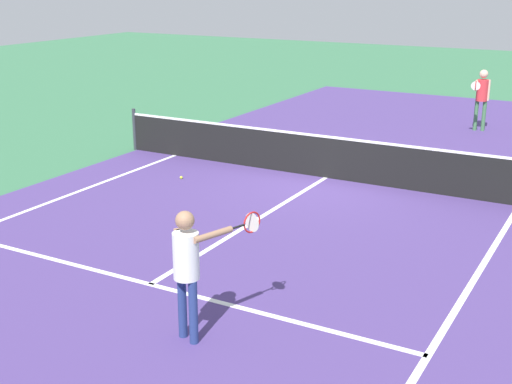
# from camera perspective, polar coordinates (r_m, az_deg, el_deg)

# --- Properties ---
(ground_plane) EXTENTS (60.00, 60.00, 0.00)m
(ground_plane) POSITION_cam_1_polar(r_m,az_deg,el_deg) (15.59, 5.75, 1.18)
(ground_plane) COLOR #38724C
(court_surface_inbounds) EXTENTS (10.62, 24.40, 0.00)m
(court_surface_inbounds) POSITION_cam_1_polar(r_m,az_deg,el_deg) (15.59, 5.75, 1.18)
(court_surface_inbounds) COLOR #4C387A
(court_surface_inbounds) RESTS_ON ground_plane
(line_sideline_right) EXTENTS (0.10, 11.89, 0.01)m
(line_sideline_right) POSITION_cam_1_polar(r_m,az_deg,el_deg) (9.12, 14.69, -11.60)
(line_sideline_right) COLOR white
(line_sideline_right) RESTS_ON ground_plane
(line_service_near) EXTENTS (8.22, 0.10, 0.01)m
(line_service_near) POSITION_cam_1_polar(r_m,az_deg,el_deg) (10.38, -8.65, -7.50)
(line_service_near) COLOR white
(line_service_near) RESTS_ON ground_plane
(line_center_service) EXTENTS (0.10, 6.40, 0.01)m
(line_center_service) POSITION_cam_1_polar(r_m,az_deg,el_deg) (12.85, 0.03, -2.30)
(line_center_service) COLOR white
(line_center_service) RESTS_ON ground_plane
(net) EXTENTS (10.82, 0.09, 1.07)m
(net) POSITION_cam_1_polar(r_m,az_deg,el_deg) (15.46, 5.81, 2.93)
(net) COLOR #33383D
(net) RESTS_ON ground_plane
(player_near) EXTENTS (0.77, 1.12, 1.69)m
(player_near) POSITION_cam_1_polar(r_m,az_deg,el_deg) (8.43, -5.57, -5.63)
(player_near) COLOR navy
(player_near) RESTS_ON ground_plane
(player_far) EXTENTS (0.41, 1.26, 1.76)m
(player_far) POSITION_cam_1_polar(r_m,az_deg,el_deg) (21.05, 18.04, 7.74)
(player_far) COLOR #3F7247
(player_far) RESTS_ON ground_plane
(tennis_ball_near_net) EXTENTS (0.07, 0.07, 0.07)m
(tennis_ball_near_net) POSITION_cam_1_polar(r_m,az_deg,el_deg) (15.49, -6.16, 1.19)
(tennis_ball_near_net) COLOR #CCE033
(tennis_ball_near_net) RESTS_ON ground_plane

